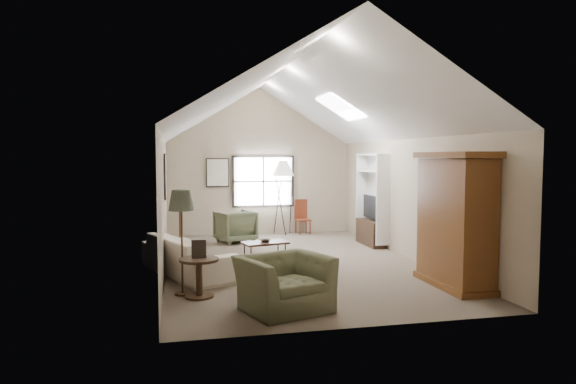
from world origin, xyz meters
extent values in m
cube|color=brown|center=(0.00, 0.00, 0.00)|extent=(5.00, 8.00, 0.01)
cube|color=tan|center=(0.00, 4.00, 1.25)|extent=(5.00, 0.01, 2.50)
cube|color=tan|center=(0.00, -4.00, 1.25)|extent=(5.00, 0.01, 2.50)
cube|color=tan|center=(-2.50, 0.00, 1.25)|extent=(0.01, 8.00, 2.50)
cube|color=tan|center=(2.50, 0.00, 1.25)|extent=(0.01, 8.00, 2.50)
cube|color=black|center=(0.10, 3.96, 1.45)|extent=(1.72, 0.08, 1.42)
cube|color=black|center=(-2.47, 0.30, 1.75)|extent=(0.68, 0.04, 0.88)
cube|color=black|center=(-1.15, 3.97, 1.70)|extent=(0.62, 0.04, 0.78)
cube|color=brown|center=(2.18, -2.40, 1.10)|extent=(0.60, 1.50, 2.20)
cube|color=white|center=(2.34, 1.60, 1.15)|extent=(0.32, 1.30, 2.10)
cube|color=#382316|center=(2.32, 1.60, 0.30)|extent=(0.34, 1.18, 0.60)
cube|color=black|center=(2.32, 1.60, 0.92)|extent=(0.05, 0.90, 0.55)
imported|color=silver|center=(-2.05, -0.56, 0.35)|extent=(1.79, 2.56, 0.70)
imported|color=#5A5F42|center=(-0.83, -3.07, 0.38)|extent=(1.43, 1.34, 0.75)
imported|color=#575F42|center=(-0.83, 2.70, 0.40)|extent=(1.09, 1.10, 0.79)
cube|color=#3A2118|center=(-0.56, -0.02, 0.22)|extent=(0.96, 0.68, 0.45)
imported|color=#332514|center=(-0.56, -0.02, 0.47)|extent=(0.25, 0.25, 0.05)
cylinder|color=#3E2719|center=(-1.95, -2.16, 0.30)|extent=(0.78, 0.78, 0.60)
cube|color=maroon|center=(1.16, 3.70, 0.47)|extent=(0.41, 0.41, 0.94)
camera|label=1|loc=(-2.31, -9.93, 2.14)|focal=32.00mm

